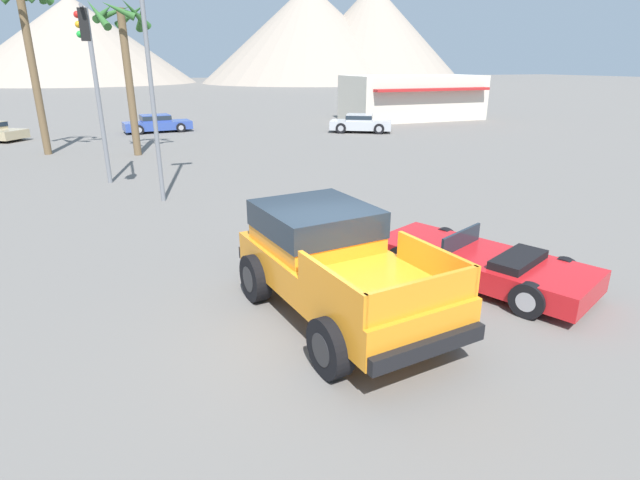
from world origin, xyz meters
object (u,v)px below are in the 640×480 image
Objects in this scene: traffic_light_main at (92,66)px; palm_tree_short at (24,20)px; orange_pickup_truck at (331,256)px; parked_car_silver at (360,123)px; street_lamp_post at (145,26)px; palm_tree_tall at (123,39)px; red_convertible_car at (481,263)px; parked_car_blue at (157,123)px.

traffic_light_main is 9.93m from palm_tree_short.
parked_car_silver is at bearing 55.26° from orange_pickup_truck.
traffic_light_main is 3.05m from street_lamp_post.
palm_tree_tall is at bearing -23.68° from palm_tree_short.
parked_car_silver is 0.47× the size of street_lamp_post.
parked_car_blue is (-4.50, 27.76, 0.17)m from red_convertible_car.
red_convertible_car is 0.57× the size of palm_tree_short.
red_convertible_car is at bearing -7.01° from orange_pickup_truck.
red_convertible_car is 0.77× the size of traffic_light_main.
orange_pickup_truck is 22.55m from palm_tree_short.
palm_tree_short is at bearing 156.32° from palm_tree_tall.
palm_tree_short is at bearing 111.97° from street_lamp_post.
orange_pickup_truck is at bearing -76.43° from street_lamp_post.
parked_car_silver is 0.61× the size of palm_tree_tall.
palm_tree_tall is (-14.25, -3.85, 4.80)m from parked_car_silver.
palm_tree_short is (-4.21, 1.85, 0.85)m from palm_tree_tall.
red_convertible_car is 23.93m from palm_tree_short.
red_convertible_car is at bearing -72.09° from palm_tree_tall.
traffic_light_main is at bearing -72.26° from palm_tree_short.
orange_pickup_truck is 0.82× the size of traffic_light_main.
red_convertible_car is 0.52× the size of street_lamp_post.
street_lamp_post reaches higher than orange_pickup_truck.
orange_pickup_truck is at bearing 18.79° from traffic_light_main.
orange_pickup_truck reaches higher than red_convertible_car.
street_lamp_post reaches higher than traffic_light_main.
street_lamp_post reaches higher than parked_car_blue.
street_lamp_post is 1.09× the size of palm_tree_short.
palm_tree_short reaches higher than traffic_light_main.
parked_car_silver is 19.93m from street_lamp_post.
street_lamp_post is (-13.80, -13.55, 4.80)m from parked_car_silver.
traffic_light_main is (-15.49, -11.27, 3.68)m from parked_car_silver.
red_convertible_car is 14.20m from traffic_light_main.
orange_pickup_truck is 1.14× the size of parked_car_blue.
parked_car_silver is 19.51m from traffic_light_main.
parked_car_blue is at bearing 169.99° from traffic_light_main.
traffic_light_main is at bearing -15.97° from parked_car_blue.
red_convertible_car is 20.51m from palm_tree_tall.
red_convertible_car is (3.43, 0.05, -0.67)m from orange_pickup_truck.
palm_tree_short is at bearing 100.42° from orange_pickup_truck.
orange_pickup_truck is 27.84m from parked_car_blue.
parked_car_silver is 15.52m from palm_tree_tall.
red_convertible_car is at bearing 32.60° from traffic_light_main.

